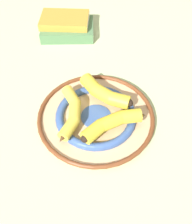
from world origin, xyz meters
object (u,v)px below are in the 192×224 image
Objects in this scene: banana_b at (103,92)px; book_stack at (67,26)px; decorative_bowl at (96,117)px; banana_c at (112,123)px; banana_a at (72,113)px.

book_stack is at bearing 148.09° from banana_b.
banana_c is (-0.06, 0.01, 0.03)m from decorative_bowl.
decorative_bowl is 0.07m from banana_c.
book_stack is (0.39, -0.28, -0.02)m from banana_c.
banana_b is 1.07× the size of banana_c.
book_stack reaches higher than banana_a.
banana_a is at bearing -101.41° from banana_b.
banana_b is 0.11m from banana_c.
book_stack is at bearing -39.25° from decorative_bowl.
banana_c reaches higher than banana_a.
decorative_bowl is 0.07m from banana_b.
decorative_bowl is 1.74× the size of banana_b.
banana_c is at bearing 167.87° from decorative_bowl.
book_stack is at bearing 5.44° from banana_a.
banana_c is at bearing -39.74° from banana_b.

